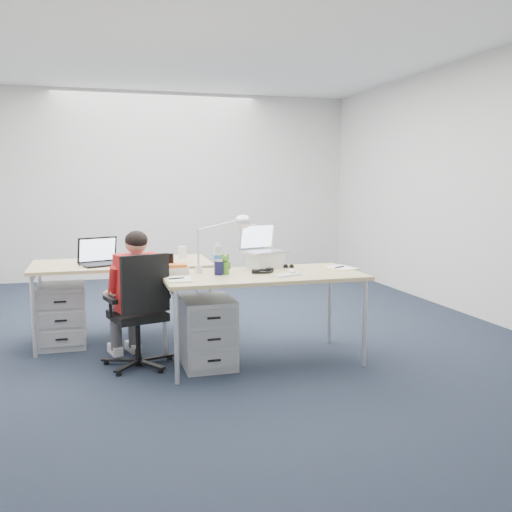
% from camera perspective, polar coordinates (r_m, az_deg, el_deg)
% --- Properties ---
extents(floor, '(7.00, 7.00, 0.00)m').
position_cam_1_polar(floor, '(5.58, -5.45, -7.82)').
color(floor, black).
rests_on(floor, ground).
extents(room, '(6.02, 7.02, 2.80)m').
position_cam_1_polar(room, '(5.39, -5.69, 10.04)').
color(room, beige).
rests_on(room, ground).
extents(desk_near, '(1.60, 0.80, 0.73)m').
position_cam_1_polar(desk_near, '(4.62, 0.60, -2.32)').
color(desk_near, tan).
rests_on(desk_near, ground).
extents(desk_far, '(1.60, 0.80, 0.73)m').
position_cam_1_polar(desk_far, '(5.38, -13.22, -1.13)').
color(desk_far, tan).
rests_on(desk_far, ground).
extents(office_chair, '(0.71, 0.71, 0.92)m').
position_cam_1_polar(office_chair, '(4.66, -11.60, -7.71)').
color(office_chair, black).
rests_on(office_chair, ground).
extents(seated_person, '(0.42, 0.63, 1.08)m').
position_cam_1_polar(seated_person, '(4.74, -12.23, -3.94)').
color(seated_person, red).
rests_on(seated_person, ground).
extents(drawer_pedestal_near, '(0.40, 0.50, 0.55)m').
position_cam_1_polar(drawer_pedestal_near, '(4.61, -4.89, -7.57)').
color(drawer_pedestal_near, '#9DA0A3').
rests_on(drawer_pedestal_near, ground).
extents(drawer_pedestal_far, '(0.40, 0.50, 0.55)m').
position_cam_1_polar(drawer_pedestal_far, '(5.44, -18.80, -5.60)').
color(drawer_pedestal_far, '#9DA0A3').
rests_on(drawer_pedestal_far, ground).
extents(silver_laptop, '(0.41, 0.36, 0.37)m').
position_cam_1_polar(silver_laptop, '(4.92, 0.98, 0.98)').
color(silver_laptop, silver).
rests_on(silver_laptop, desk_near).
extents(wireless_keyboard, '(0.26, 0.19, 0.01)m').
position_cam_1_polar(wireless_keyboard, '(4.51, 3.12, -1.89)').
color(wireless_keyboard, white).
rests_on(wireless_keyboard, desk_near).
extents(computer_mouse, '(0.08, 0.11, 0.04)m').
position_cam_1_polar(computer_mouse, '(4.62, 3.64, -1.52)').
color(computer_mouse, white).
rests_on(computer_mouse, desk_near).
extents(headphones, '(0.26, 0.23, 0.03)m').
position_cam_1_polar(headphones, '(4.65, 0.67, -1.46)').
color(headphones, black).
rests_on(headphones, desk_near).
extents(can_koozie, '(0.09, 0.09, 0.12)m').
position_cam_1_polar(can_koozie, '(4.55, -3.74, -1.13)').
color(can_koozie, '#161441').
rests_on(can_koozie, desk_near).
extents(water_bottle, '(0.09, 0.09, 0.23)m').
position_cam_1_polar(water_bottle, '(4.82, -3.86, 0.00)').
color(water_bottle, silver).
rests_on(water_bottle, desk_near).
extents(bear_figurine, '(0.10, 0.09, 0.17)m').
position_cam_1_polar(bear_figurine, '(4.57, -3.08, -0.79)').
color(bear_figurine, '#2F751F').
rests_on(bear_figurine, desk_near).
extents(book_stack, '(0.18, 0.14, 0.08)m').
position_cam_1_polar(book_stack, '(4.63, -7.92, -1.29)').
color(book_stack, silver).
rests_on(book_stack, desk_near).
extents(cordless_phone, '(0.05, 0.04, 0.16)m').
position_cam_1_polar(cordless_phone, '(4.69, -8.51, -0.70)').
color(cordless_phone, black).
rests_on(cordless_phone, desk_near).
extents(papers_left, '(0.20, 0.27, 0.01)m').
position_cam_1_polar(papers_left, '(4.35, -7.75, -2.34)').
color(papers_left, '#E6DA85').
rests_on(papers_left, desk_near).
extents(papers_right, '(0.23, 0.29, 0.01)m').
position_cam_1_polar(papers_right, '(4.93, 8.52, -1.19)').
color(papers_right, '#E6DA85').
rests_on(papers_right, desk_near).
extents(sunglasses, '(0.10, 0.07, 0.02)m').
position_cam_1_polar(sunglasses, '(4.91, 3.28, -1.08)').
color(sunglasses, black).
rests_on(sunglasses, desk_near).
extents(desk_lamp, '(0.45, 0.26, 0.48)m').
position_cam_1_polar(desk_lamp, '(4.69, -4.06, 1.37)').
color(desk_lamp, silver).
rests_on(desk_lamp, desk_near).
extents(dark_laptop, '(0.45, 0.44, 0.26)m').
position_cam_1_polar(dark_laptop, '(5.22, -15.14, 0.50)').
color(dark_laptop, black).
rests_on(dark_laptop, desk_far).
extents(far_cup, '(0.09, 0.09, 0.11)m').
position_cam_1_polar(far_cup, '(5.57, -7.37, 0.38)').
color(far_cup, white).
rests_on(far_cup, desk_far).
extents(far_papers, '(0.22, 0.32, 0.01)m').
position_cam_1_polar(far_papers, '(5.33, -15.96, -0.74)').
color(far_papers, white).
rests_on(far_papers, desk_far).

